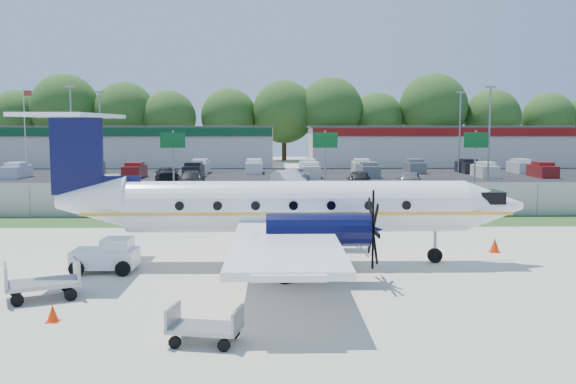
{
  "coord_description": "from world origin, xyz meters",
  "views": [
    {
      "loc": [
        -0.55,
        -23.56,
        5.41
      ],
      "look_at": [
        0.0,
        6.0,
        2.3
      ],
      "focal_mm": 40.0,
      "sensor_mm": 36.0,
      "label": 1
    }
  ],
  "objects_px": {
    "aircraft": "(286,206)",
    "baggage_cart_near": "(42,282)",
    "baggage_cart_far": "(205,327)",
    "pushback_tug": "(108,256)"
  },
  "relations": [
    {
      "from": "aircraft",
      "to": "baggage_cart_near",
      "type": "xyz_separation_m",
      "value": [
        -7.67,
        -4.99,
        -1.72
      ]
    },
    {
      "from": "baggage_cart_near",
      "to": "baggage_cart_far",
      "type": "bearing_deg",
      "value": -37.33
    },
    {
      "from": "aircraft",
      "to": "pushback_tug",
      "type": "relative_size",
      "value": 8.03
    },
    {
      "from": "aircraft",
      "to": "baggage_cart_near",
      "type": "distance_m",
      "value": 9.31
    },
    {
      "from": "pushback_tug",
      "to": "baggage_cart_near",
      "type": "relative_size",
      "value": 0.92
    },
    {
      "from": "pushback_tug",
      "to": "baggage_cart_near",
      "type": "bearing_deg",
      "value": -106.1
    },
    {
      "from": "baggage_cart_near",
      "to": "baggage_cart_far",
      "type": "relative_size",
      "value": 1.31
    },
    {
      "from": "pushback_tug",
      "to": "baggage_cart_far",
      "type": "relative_size",
      "value": 1.21
    },
    {
      "from": "baggage_cart_far",
      "to": "pushback_tug",
      "type": "bearing_deg",
      "value": 119.31
    },
    {
      "from": "baggage_cart_near",
      "to": "aircraft",
      "type": "bearing_deg",
      "value": 33.06
    }
  ]
}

